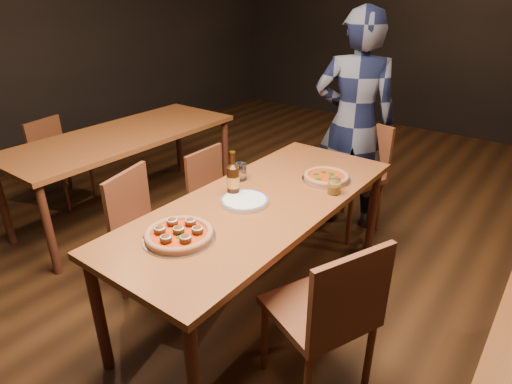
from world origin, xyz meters
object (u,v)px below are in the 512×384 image
Objects in this scene: table_main at (261,210)px; pizza_meatball at (179,234)px; plate_stack at (244,201)px; diner at (354,124)px; pizza_margherita at (326,177)px; water_glass at (240,172)px; chair_main_sw at (223,201)px; table_left at (123,141)px; beer_bottle at (233,180)px; amber_glass at (334,186)px; chair_nbr_left at (63,161)px; chair_main_nw at (156,234)px; chair_main_e at (318,309)px; chair_end at (349,177)px.

table_main is 5.47× the size of pizza_meatball.
diner reaches higher than plate_stack.
water_glass is at bearing -143.70° from pizza_margherita.
table_left is at bearing 91.98° from chair_main_sw.
beer_bottle is (0.45, -0.40, 0.44)m from chair_main_sw.
pizza_margherita is at bearing 5.77° from table_left.
chair_main_sw is (1.08, 0.05, -0.27)m from table_left.
amber_glass is (0.35, 0.43, 0.03)m from plate_stack.
chair_main_sw is 0.46× the size of diner.
pizza_meatball is 1.16× the size of pizza_margherita.
table_main is at bearing -10.01° from table_left.
chair_nbr_left is (-0.68, -0.22, -0.27)m from table_left.
amber_glass is (0.30, 0.34, 0.12)m from table_main.
table_left is 18.54× the size of water_glass.
chair_main_nw is 2.80× the size of pizza_margherita.
chair_main_e is 1.00× the size of chair_end.
pizza_margherita is (0.17, 0.49, 0.09)m from table_main.
chair_end is 1.83m from pizza_meatball.
chair_end is at bearing 108.40° from amber_glass.
table_left is at bearing -137.58° from chair_end.
chair_main_sw is 1.07m from chair_end.
amber_glass is at bearing 39.65° from beer_bottle.
beer_bottle is (-0.10, 0.54, 0.07)m from pizza_meatball.
beer_bottle is (2.21, -0.13, 0.44)m from chair_nbr_left.
table_left is at bearing -178.93° from amber_glass.
chair_main_e is at bearing -20.41° from plate_stack.
pizza_margherita is 0.20m from amber_glass.
table_left is 6.35× the size of pizza_margherita.
table_main is 2.27× the size of chair_main_nw.
chair_nbr_left is 0.46× the size of diner.
amber_glass is at bearing -48.45° from pizza_margherita.
chair_nbr_left is (-2.97, 0.41, -0.06)m from chair_main_e.
beer_bottle reaches higher than water_glass.
diner reaches higher than pizza_meatball.
beer_bottle is (0.45, 0.26, 0.41)m from chair_main_nw.
chair_main_nw is 1.21m from chair_main_e.
chair_end reaches higher than plate_stack.
chair_main_e reaches higher than table_main.
water_glass is at bearing 54.14° from diner.
table_left is 2.39m from chair_main_e.
water_glass is (0.33, -0.19, 0.39)m from chair_main_sw.
chair_nbr_left is at bearing 175.79° from plate_stack.
chair_main_nw is 0.66m from chair_main_sw.
diner is at bearing 78.45° from water_glass.
pizza_meatball is 1.91m from diner.
chair_end reaches higher than amber_glass.
diner is (0.57, 1.63, 0.45)m from chair_main_nw.
chair_main_sw is 0.74m from beer_bottle.
water_glass reaches higher than pizza_margherita.
chair_end is 0.53× the size of diner.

